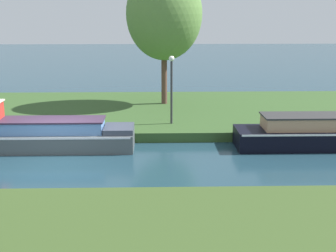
{
  "coord_description": "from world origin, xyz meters",
  "views": [
    {
      "loc": [
        3.55,
        -16.54,
        5.26
      ],
      "look_at": [
        4.04,
        1.2,
        0.9
      ],
      "focal_mm": 50.48,
      "sensor_mm": 36.0,
      "label": 1
    }
  ],
  "objects_px": {
    "slate_barge": "(25,135)",
    "willow_tree_left": "(164,14)",
    "lamp_post": "(172,82)",
    "black_narrowboat": "(313,133)"
  },
  "relations": [
    {
      "from": "slate_barge",
      "to": "willow_tree_left",
      "type": "height_order",
      "value": "willow_tree_left"
    },
    {
      "from": "slate_barge",
      "to": "willow_tree_left",
      "type": "relative_size",
      "value": 1.23
    },
    {
      "from": "slate_barge",
      "to": "black_narrowboat",
      "type": "xyz_separation_m",
      "value": [
        11.25,
        -0.0,
        -0.02
      ]
    },
    {
      "from": "black_narrowboat",
      "to": "willow_tree_left",
      "type": "bearing_deg",
      "value": 129.23
    },
    {
      "from": "willow_tree_left",
      "to": "lamp_post",
      "type": "bearing_deg",
      "value": -87.12
    },
    {
      "from": "slate_barge",
      "to": "willow_tree_left",
      "type": "xyz_separation_m",
      "value": [
        5.54,
        6.99,
        4.49
      ]
    },
    {
      "from": "willow_tree_left",
      "to": "lamp_post",
      "type": "distance_m",
      "value": 5.29
    },
    {
      "from": "black_narrowboat",
      "to": "willow_tree_left",
      "type": "xyz_separation_m",
      "value": [
        -5.71,
        6.99,
        4.5
      ]
    },
    {
      "from": "black_narrowboat",
      "to": "lamp_post",
      "type": "height_order",
      "value": "lamp_post"
    },
    {
      "from": "willow_tree_left",
      "to": "slate_barge",
      "type": "bearing_deg",
      "value": -128.4
    }
  ]
}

